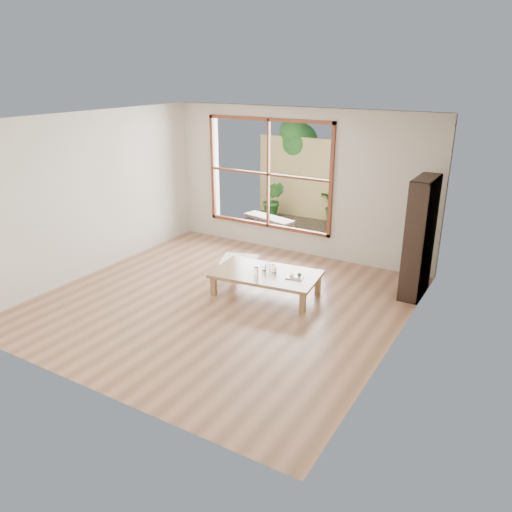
% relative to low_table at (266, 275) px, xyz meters
% --- Properties ---
extents(ground, '(5.00, 5.00, 0.00)m').
position_rel_low_table_xyz_m(ground, '(-0.42, -0.55, -0.30)').
color(ground, '#AD7956').
rests_on(ground, ground).
extents(low_table, '(1.66, 1.06, 0.34)m').
position_rel_low_table_xyz_m(low_table, '(0.00, 0.00, 0.00)').
color(low_table, '#967649').
rests_on(low_table, ground).
extents(floor_cushion, '(0.78, 0.78, 0.09)m').
position_rel_low_table_xyz_m(floor_cushion, '(-1.00, 0.81, -0.26)').
color(floor_cushion, silver).
rests_on(floor_cushion, ground).
extents(bookshelf, '(0.28, 0.80, 1.78)m').
position_rel_low_table_xyz_m(bookshelf, '(1.92, 1.16, 0.59)').
color(bookshelf, black).
rests_on(bookshelf, ground).
extents(glass_tall, '(0.07, 0.07, 0.13)m').
position_rel_low_table_xyz_m(glass_tall, '(-0.08, -0.16, 0.10)').
color(glass_tall, silver).
rests_on(glass_tall, low_table).
extents(glass_mid, '(0.07, 0.07, 0.10)m').
position_rel_low_table_xyz_m(glass_mid, '(0.11, 0.06, 0.09)').
color(glass_mid, silver).
rests_on(glass_mid, low_table).
extents(glass_short, '(0.08, 0.08, 0.10)m').
position_rel_low_table_xyz_m(glass_short, '(0.01, 0.15, 0.09)').
color(glass_short, silver).
rests_on(glass_short, low_table).
extents(glass_small, '(0.07, 0.07, 0.09)m').
position_rel_low_table_xyz_m(glass_small, '(-0.07, 0.05, 0.09)').
color(glass_small, silver).
rests_on(glass_small, low_table).
extents(food_tray, '(0.28, 0.23, 0.08)m').
position_rel_low_table_xyz_m(food_tray, '(0.46, 0.05, 0.06)').
color(food_tray, white).
rests_on(food_tray, low_table).
extents(deck, '(2.80, 2.00, 0.05)m').
position_rel_low_table_xyz_m(deck, '(-1.02, 3.01, -0.30)').
color(deck, '#342D26').
rests_on(deck, ground).
extents(garden_bench, '(1.17, 0.58, 0.36)m').
position_rel_low_table_xyz_m(garden_bench, '(-1.36, 2.51, 0.02)').
color(garden_bench, black).
rests_on(garden_bench, deck).
extents(bamboo_fence, '(2.80, 0.06, 1.80)m').
position_rel_low_table_xyz_m(bamboo_fence, '(-1.02, 4.01, 0.60)').
color(bamboo_fence, '#D7B96E').
rests_on(bamboo_fence, ground).
extents(shrub_right, '(0.96, 0.90, 0.87)m').
position_rel_low_table_xyz_m(shrub_right, '(-0.35, 3.77, 0.16)').
color(shrub_right, '#2D6926').
rests_on(shrub_right, deck).
extents(shrub_left, '(0.55, 0.48, 0.85)m').
position_rel_low_table_xyz_m(shrub_left, '(-1.82, 3.53, 0.15)').
color(shrub_left, '#2D6926').
rests_on(shrub_left, deck).
extents(garden_tree, '(1.04, 0.85, 2.22)m').
position_rel_low_table_xyz_m(garden_tree, '(-1.70, 4.31, 1.32)').
color(garden_tree, '#4C3D2D').
rests_on(garden_tree, ground).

